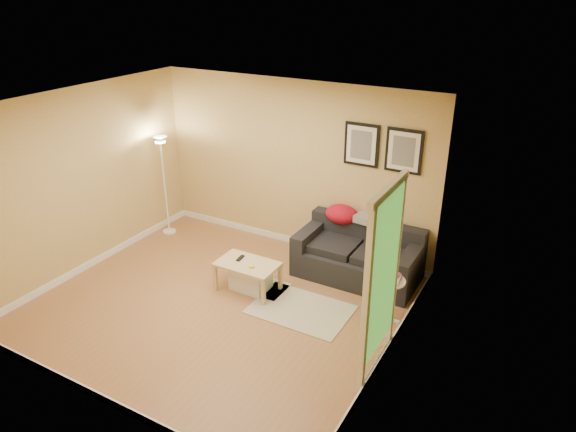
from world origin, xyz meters
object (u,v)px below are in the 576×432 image
at_px(sofa, 358,253).
at_px(book_stack, 392,278).
at_px(coffee_table, 248,276).
at_px(floor_lamp, 165,189).
at_px(storage_bin, 251,278).
at_px(side_table, 388,300).

xyz_separation_m(sofa, book_stack, (0.75, -0.78, 0.23)).
bearing_deg(coffee_table, book_stack, 24.64).
xyz_separation_m(sofa, floor_lamp, (-3.29, -0.20, 0.41)).
relative_size(sofa, storage_bin, 3.30).
height_order(coffee_table, book_stack, book_stack).
xyz_separation_m(book_stack, floor_lamp, (-4.04, 0.58, 0.17)).
xyz_separation_m(side_table, book_stack, (0.02, -0.00, 0.32)).
height_order(coffee_table, storage_bin, coffee_table).
height_order(sofa, side_table, sofa).
xyz_separation_m(coffee_table, storage_bin, (0.01, 0.04, -0.05)).
bearing_deg(book_stack, coffee_table, 167.48).
distance_m(storage_bin, book_stack, 1.96).
xyz_separation_m(coffee_table, floor_lamp, (-2.13, 0.85, 0.58)).
relative_size(storage_bin, book_stack, 2.14).
bearing_deg(book_stack, storage_bin, 166.26).
bearing_deg(floor_lamp, side_table, -8.24).
height_order(side_table, floor_lamp, floor_lamp).
bearing_deg(floor_lamp, coffee_table, -21.71).
relative_size(sofa, side_table, 2.99).
xyz_separation_m(sofa, coffee_table, (-1.16, -1.05, -0.17)).
height_order(side_table, book_stack, book_stack).
bearing_deg(book_stack, floor_lamp, 151.31).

